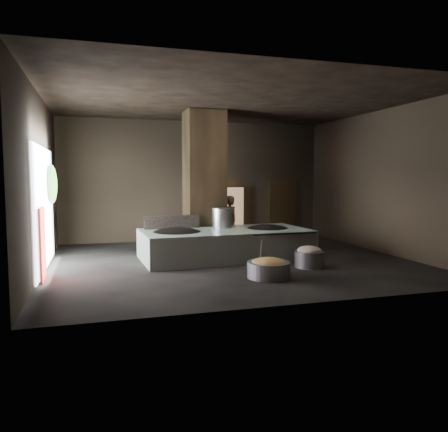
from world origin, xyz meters
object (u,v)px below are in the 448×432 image
object	(u,v)px
hearth_platform	(225,244)
meat_basin	(309,259)
wok_right	(267,231)
cook	(229,222)
stock_pot	(222,218)
wok_left	(177,235)
veg_basin	(269,270)

from	to	relation	value
hearth_platform	meat_basin	distance (m)	2.58
wok_right	cook	world-z (taller)	cook
hearth_platform	meat_basin	xyz separation A→B (m)	(1.77, -1.87, -0.21)
stock_pot	wok_left	bearing A→B (deg)	-158.20
wok_left	cook	bearing A→B (deg)	38.77
meat_basin	wok_right	bearing A→B (deg)	102.25
hearth_platform	cook	distance (m)	1.77
wok_left	wok_right	xyz separation A→B (m)	(2.80, 0.10, 0.00)
hearth_platform	stock_pot	xyz separation A→B (m)	(0.05, 0.55, 0.71)
wok_right	wok_left	bearing A→B (deg)	-177.95
wok_left	veg_basin	bearing A→B (deg)	-57.02
stock_pot	cook	world-z (taller)	cook
wok_left	veg_basin	distance (m)	3.21
stock_pot	hearth_platform	bearing A→B (deg)	-95.19
wok_right	cook	xyz separation A→B (m)	(-0.75, 1.55, 0.14)
stock_pot	cook	distance (m)	1.20
hearth_platform	stock_pot	bearing A→B (deg)	81.95
meat_basin	wok_left	bearing A→B (deg)	150.49
hearth_platform	wok_right	xyz separation A→B (m)	(1.35, 0.05, 0.33)
wok_left	veg_basin	xyz separation A→B (m)	(1.72, -2.65, -0.56)
veg_basin	stock_pot	bearing A→B (deg)	93.87
meat_basin	cook	bearing A→B (deg)	108.63
hearth_platform	meat_basin	bearing A→B (deg)	-49.49
cook	meat_basin	world-z (taller)	cook
hearth_platform	veg_basin	distance (m)	2.72
veg_basin	wok_left	bearing A→B (deg)	122.98
wok_right	cook	distance (m)	1.72
wok_left	meat_basin	bearing A→B (deg)	-29.51
veg_basin	wok_right	bearing A→B (deg)	68.55
wok_left	stock_pot	world-z (taller)	stock_pot
wok_right	stock_pot	distance (m)	1.44
hearth_platform	wok_right	bearing A→B (deg)	-0.74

